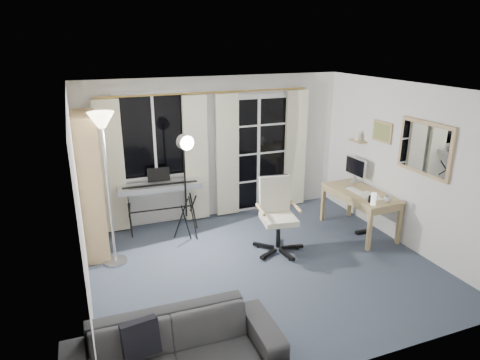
% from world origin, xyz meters
% --- Properties ---
extents(floor, '(4.50, 4.00, 0.02)m').
position_xyz_m(floor, '(0.00, 0.00, -0.01)').
color(floor, '#343B4B').
rests_on(floor, ground).
extents(window, '(1.20, 0.08, 1.40)m').
position_xyz_m(window, '(-1.05, 1.97, 1.50)').
color(window, white).
rests_on(window, floor).
extents(french_door, '(1.32, 0.09, 2.11)m').
position_xyz_m(french_door, '(0.75, 1.97, 1.03)').
color(french_door, white).
rests_on(french_door, floor).
extents(curtains, '(3.60, 0.07, 2.13)m').
position_xyz_m(curtains, '(-0.14, 1.88, 1.09)').
color(curtains, gold).
rests_on(curtains, floor).
extents(bookshelf, '(0.35, 0.95, 2.02)m').
position_xyz_m(bookshelf, '(-2.13, 1.34, 0.96)').
color(bookshelf, tan).
rests_on(bookshelf, floor).
extents(torchiere_lamp, '(0.41, 0.41, 2.11)m').
position_xyz_m(torchiere_lamp, '(-1.88, 0.86, 1.69)').
color(torchiere_lamp, '#B2B2B7').
rests_on(torchiere_lamp, floor).
extents(keyboard_piano, '(1.33, 0.68, 0.95)m').
position_xyz_m(keyboard_piano, '(-1.05, 1.70, 0.72)').
color(keyboard_piano, black).
rests_on(keyboard_piano, floor).
extents(studio_light, '(0.36, 0.36, 1.70)m').
position_xyz_m(studio_light, '(-0.75, 1.18, 1.36)').
color(studio_light, black).
rests_on(studio_light, floor).
extents(office_chair, '(0.75, 0.75, 1.09)m').
position_xyz_m(office_chair, '(0.39, 0.46, 0.64)').
color(office_chair, black).
rests_on(office_chair, floor).
extents(desk, '(0.68, 1.28, 0.67)m').
position_xyz_m(desk, '(1.88, 0.48, 0.59)').
color(desk, tan).
rests_on(desk, floor).
extents(monitor, '(0.17, 0.49, 0.42)m').
position_xyz_m(monitor, '(2.08, 0.93, 0.93)').
color(monitor, silver).
rests_on(monitor, desk).
extents(desk_clutter, '(0.38, 0.77, 0.85)m').
position_xyz_m(desk_clutter, '(1.83, 0.27, 0.53)').
color(desk_clutter, white).
rests_on(desk_clutter, desk).
extents(mug, '(0.11, 0.09, 0.11)m').
position_xyz_m(mug, '(1.98, -0.02, 0.73)').
color(mug, silver).
rests_on(mug, desk).
extents(wall_mirror, '(0.04, 0.94, 0.74)m').
position_xyz_m(wall_mirror, '(2.22, -0.35, 1.55)').
color(wall_mirror, tan).
rests_on(wall_mirror, floor).
extents(framed_print, '(0.03, 0.42, 0.32)m').
position_xyz_m(framed_print, '(2.23, 0.55, 1.60)').
color(framed_print, tan).
rests_on(framed_print, floor).
extents(wall_shelf, '(0.16, 0.30, 0.18)m').
position_xyz_m(wall_shelf, '(2.16, 1.05, 1.41)').
color(wall_shelf, tan).
rests_on(wall_shelf, floor).
extents(sofa, '(1.96, 0.61, 0.76)m').
position_xyz_m(sofa, '(-1.59, -1.55, 0.38)').
color(sofa, '#313134').
rests_on(sofa, floor).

